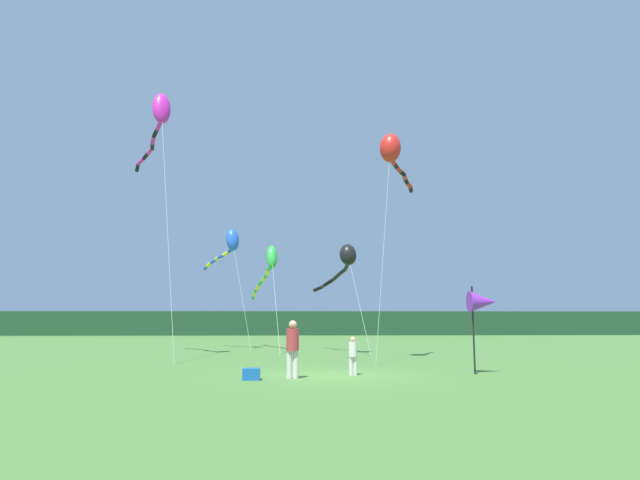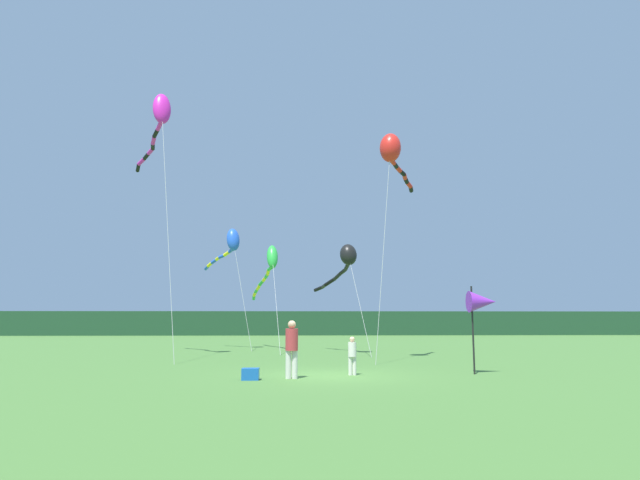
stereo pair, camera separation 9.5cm
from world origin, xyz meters
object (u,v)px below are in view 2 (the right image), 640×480
Objects in this scene: person_adult at (292,346)px; kite_green at (269,266)px; kite_black at (345,260)px; kite_red at (392,151)px; kite_magenta at (159,118)px; kite_blue at (231,243)px; cooler_box at (250,374)px; person_child at (352,354)px; banner_flag_pole at (482,302)px.

kite_green is (-1.47, 15.60, 3.89)m from person_adult.
kite_red is (1.65, -5.00, 4.36)m from kite_black.
kite_magenta is (-9.28, -2.55, 6.63)m from kite_black.
kite_blue is at bearing 144.50° from kite_black.
kite_blue is at bearing 98.88° from cooler_box.
kite_magenta is 10.48m from kite_green.
kite_black is at bearing 77.13° from person_adult.
cooler_box is at bearing -89.00° from kite_green.
kite_black is (0.78, 10.89, 4.17)m from person_child.
kite_red is (5.55, 7.13, 9.03)m from cooler_box.
banner_flag_pole is at bearing -56.92° from kite_blue.
person_child is at bearing 21.64° from cooler_box.
cooler_box is at bearing -158.36° from person_child.
kite_blue is 0.58× the size of kite_magenta.
person_child is 3.39m from cooler_box.
kite_blue is 12.97m from kite_red.
kite_green is (-0.28, 15.88, 4.68)m from cooler_box.
banner_flag_pole is at bearing 1.73° from person_child.
cooler_box is 16.56m from kite_green.
kite_green is (2.34, -0.90, -1.47)m from kite_blue.
person_adult reaches higher than cooler_box.
person_adult is at bearing 13.27° from cooler_box.
banner_flag_pole reaches higher than person_adult.
banner_flag_pole is 0.39× the size of kite_blue.
kite_red reaches higher than kite_green.
person_child is at bearing -112.46° from kite_red.
person_child is at bearing -69.74° from kite_blue.
kite_magenta reaches higher than cooler_box.
person_child is 0.10× the size of kite_magenta.
kite_magenta is 1.27× the size of kite_green.
kite_green is 0.99× the size of kite_red.
kite_magenta is at bearing -128.98° from kite_green.
kite_blue is at bearing 130.26° from kite_red.
kite_blue is at bearing 103.03° from person_adult.
person_adult is 17.76m from kite_blue.
kite_green is (-4.18, 3.76, 0.01)m from kite_black.
cooler_box is 18.06m from kite_blue.
kite_magenta reaches higher than banner_flag_pole.
kite_red reaches higher than kite_black.
kite_black is at bearing -41.96° from kite_green.
kite_blue is 9.28m from kite_magenta.
person_child is at bearing -76.96° from kite_green.
person_adult is 1.43× the size of person_child.
kite_blue reaches higher than cooler_box.
kite_magenta is at bearing 119.35° from cooler_box.
person_adult is 0.24× the size of kite_blue.
kite_blue is (-3.82, 16.49, 5.36)m from person_adult.
kite_magenta is (-5.38, 9.57, 11.31)m from cooler_box.
cooler_box is (-1.20, -0.28, -0.79)m from person_adult.
kite_black reaches higher than person_adult.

